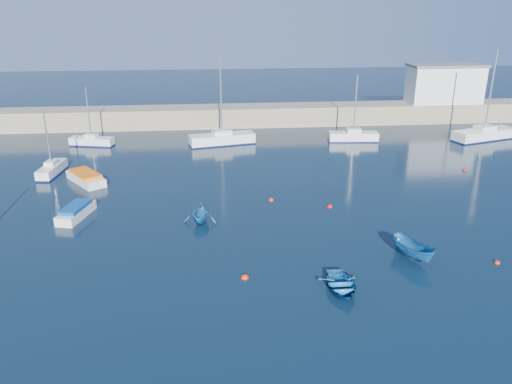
{
  "coord_description": "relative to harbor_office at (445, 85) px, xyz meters",
  "views": [
    {
      "loc": [
        -3.17,
        -21.6,
        15.64
      ],
      "look_at": [
        0.46,
        15.44,
        1.6
      ],
      "focal_mm": 35.0,
      "sensor_mm": 36.0,
      "label": 1
    }
  ],
  "objects": [
    {
      "name": "sailboat_3",
      "position": [
        -48.52,
        -19.5,
        -4.55
      ],
      "size": [
        1.88,
        4.92,
        6.49
      ],
      "rotation": [
        0.0,
        0.0,
        -0.11
      ],
      "color": "silver",
      "rests_on": "ground"
    },
    {
      "name": "dinghy_center",
      "position": [
        -25.8,
        -43.02,
        -4.74
      ],
      "size": [
        2.52,
        3.48,
        0.71
      ],
      "primitive_type": "imported",
      "rotation": [
        0.0,
        0.0,
        -0.02
      ],
      "color": "#155493",
      "rests_on": "ground"
    },
    {
      "name": "buoy_2",
      "position": [
        -14.9,
        -40.8,
        -5.1
      ],
      "size": [
        0.38,
        0.38,
        0.38
      ],
      "primitive_type": "sphere",
      "color": "red",
      "rests_on": "ground"
    },
    {
      "name": "buoy_1",
      "position": [
        -23.42,
        -30.41,
        -5.1
      ],
      "size": [
        0.46,
        0.46,
        0.46
      ],
      "primitive_type": "sphere",
      "color": "#B30E0D",
      "rests_on": "ground"
    },
    {
      "name": "sailboat_6",
      "position": [
        -31.57,
        -9.86,
        -4.42
      ],
      "size": [
        7.98,
        3.79,
        10.08
      ],
      "rotation": [
        0.0,
        0.0,
        1.79
      ],
      "color": "silver",
      "rests_on": "ground"
    },
    {
      "name": "sailboat_8",
      "position": [
        0.57,
        -10.81,
        -4.41
      ],
      "size": [
        8.56,
        4.68,
        10.73
      ],
      "rotation": [
        0.0,
        0.0,
        1.88
      ],
      "color": "silver",
      "rests_on": "ground"
    },
    {
      "name": "ground",
      "position": [
        -30.0,
        -46.0,
        -5.1
      ],
      "size": [
        220.0,
        220.0,
        0.0
      ],
      "primitive_type": "plane",
      "color": "black",
      "rests_on": "ground"
    },
    {
      "name": "sailboat_5",
      "position": [
        -46.88,
        -8.92,
        -4.56
      ],
      "size": [
        5.28,
        2.53,
        6.82
      ],
      "rotation": [
        0.0,
        0.0,
        1.34
      ],
      "color": "silver",
      "rests_on": "ground"
    },
    {
      "name": "buoy_0",
      "position": [
        -31.26,
        -41.07,
        -5.1
      ],
      "size": [
        0.48,
        0.48,
        0.48
      ],
      "primitive_type": "sphere",
      "color": "red",
      "rests_on": "ground"
    },
    {
      "name": "back_wall",
      "position": [
        -30.0,
        0.0,
        -3.8
      ],
      "size": [
        96.0,
        4.5,
        2.6
      ],
      "primitive_type": "cube",
      "color": "gray",
      "rests_on": "ground"
    },
    {
      "name": "buoy_4",
      "position": [
        -7.65,
        -22.3,
        -5.1
      ],
      "size": [
        0.46,
        0.46,
        0.46
      ],
      "primitive_type": "sphere",
      "color": "#B30E0D",
      "rests_on": "ground"
    },
    {
      "name": "buoy_3",
      "position": [
        -28.04,
        -28.47,
        -5.1
      ],
      "size": [
        0.44,
        0.44,
        0.44
      ],
      "primitive_type": "sphere",
      "color": "red",
      "rests_on": "ground"
    },
    {
      "name": "motorboat_1",
      "position": [
        -43.68,
        -30.52,
        -4.63
      ],
      "size": [
        2.4,
        4.27,
        0.99
      ],
      "rotation": [
        0.0,
        0.0,
        -0.26
      ],
      "color": "silver",
      "rests_on": "ground"
    },
    {
      "name": "dinghy_left",
      "position": [
        -33.96,
        -32.38,
        -4.33
      ],
      "size": [
        2.96,
        3.29,
        1.54
      ],
      "primitive_type": "imported",
      "rotation": [
        0.0,
        0.0,
        -0.16
      ],
      "color": "#155493",
      "rests_on": "ground"
    },
    {
      "name": "dinghy_right",
      "position": [
        -20.16,
        -39.74,
        -4.43
      ],
      "size": [
        2.56,
        3.71,
        1.34
      ],
      "primitive_type": "imported",
      "rotation": [
        0.0,
        0.0,
        0.4
      ],
      "color": "#155493",
      "rests_on": "ground"
    },
    {
      "name": "harbor_office",
      "position": [
        0.0,
        0.0,
        0.0
      ],
      "size": [
        10.0,
        4.0,
        5.0
      ],
      "primitive_type": "cube",
      "color": "silver",
      "rests_on": "back_wall"
    },
    {
      "name": "sailboat_7",
      "position": [
        -15.63,
        -9.97,
        -4.48
      ],
      "size": [
        6.02,
        2.13,
        7.9
      ],
      "rotation": [
        0.0,
        0.0,
        1.49
      ],
      "color": "silver",
      "rests_on": "ground"
    },
    {
      "name": "motorboat_2",
      "position": [
        -44.71,
        -22.25,
        -4.62
      ],
      "size": [
        4.36,
        5.1,
        1.03
      ],
      "rotation": [
        0.0,
        0.0,
        0.62
      ],
      "color": "silver",
      "rests_on": "ground"
    }
  ]
}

